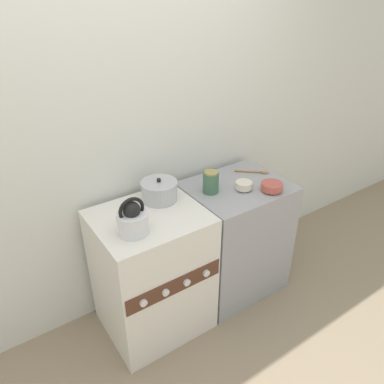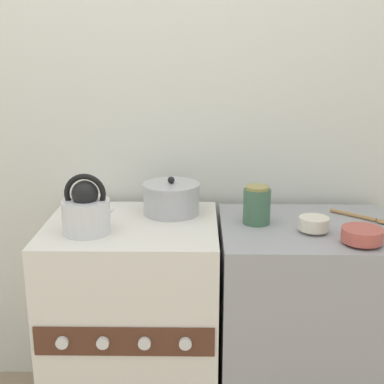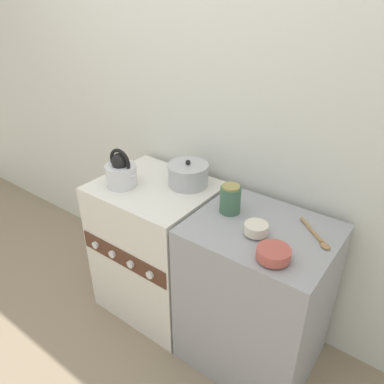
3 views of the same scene
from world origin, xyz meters
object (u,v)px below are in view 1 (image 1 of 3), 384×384
small_ceramic_bowl (244,185)px  storage_jar (211,182)px  stove (152,272)px  kettle (133,219)px  cooking_pot (159,191)px  enamel_bowl (272,186)px

small_ceramic_bowl → storage_jar: bearing=153.7°
stove → kettle: bearing=-145.2°
stove → cooking_pot: cooking_pot is taller
kettle → small_ceramic_bowl: size_ratio=2.00×
kettle → cooking_pot: 0.37m
stove → small_ceramic_bowl: (0.68, -0.07, 0.47)m
small_ceramic_bowl → enamel_bowl: bearing=-38.9°
storage_jar → small_ceramic_bowl: bearing=-26.3°
kettle → small_ceramic_bowl: kettle is taller
small_ceramic_bowl → storage_jar: 0.23m
enamel_bowl → storage_jar: 0.41m
kettle → storage_jar: size_ratio=1.49×
stove → small_ceramic_bowl: small_ceramic_bowl is taller
kettle → stove: bearing=34.8°
kettle → small_ceramic_bowl: 0.83m
cooking_pot → storage_jar: (0.33, -0.09, 0.00)m
kettle → storage_jar: bearing=12.2°
stove → enamel_bowl: (0.83, -0.18, 0.47)m
stove → cooking_pot: 0.54m
cooking_pot → stove: bearing=-139.6°
enamel_bowl → small_ceramic_bowl: 0.18m
stove → cooking_pot: (0.15, 0.13, 0.50)m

